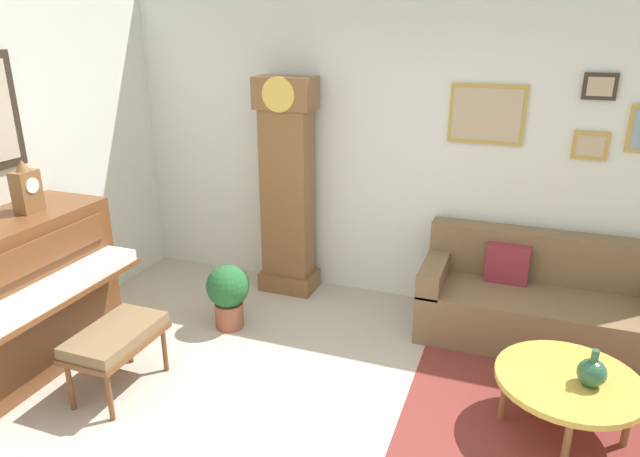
# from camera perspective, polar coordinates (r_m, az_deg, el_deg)

# --- Properties ---
(wall_back) EXTENTS (5.30, 0.13, 2.80)m
(wall_back) POSITION_cam_1_polar(r_m,az_deg,el_deg) (5.10, 7.91, 8.04)
(wall_back) COLOR silver
(wall_back) RESTS_ON ground_plane
(area_rug) EXTENTS (2.10, 1.50, 0.01)m
(area_rug) POSITION_cam_1_polar(r_m,az_deg,el_deg) (4.15, 23.96, -18.02)
(area_rug) COLOR maroon
(area_rug) RESTS_ON ground_plane
(piano) EXTENTS (0.87, 1.44, 1.17)m
(piano) POSITION_cam_1_polar(r_m,az_deg,el_deg) (4.64, -28.21, -6.08)
(piano) COLOR brown
(piano) RESTS_ON ground_plane
(piano_bench) EXTENTS (0.42, 0.70, 0.48)m
(piano_bench) POSITION_cam_1_polar(r_m,az_deg,el_deg) (4.19, -19.93, -10.43)
(piano_bench) COLOR brown
(piano_bench) RESTS_ON ground_plane
(grandfather_clock) EXTENTS (0.52, 0.34, 2.03)m
(grandfather_clock) POSITION_cam_1_polar(r_m,az_deg,el_deg) (5.23, -3.29, 3.55)
(grandfather_clock) COLOR brown
(grandfather_clock) RESTS_ON ground_plane
(couch) EXTENTS (1.90, 0.80, 0.84)m
(couch) POSITION_cam_1_polar(r_m,az_deg,el_deg) (4.94, 21.43, -7.03)
(couch) COLOR brown
(couch) RESTS_ON ground_plane
(coffee_table) EXTENTS (0.88, 0.88, 0.40)m
(coffee_table) POSITION_cam_1_polar(r_m,az_deg,el_deg) (3.90, 23.84, -13.99)
(coffee_table) COLOR gold
(coffee_table) RESTS_ON ground_plane
(mantel_clock) EXTENTS (0.13, 0.18, 0.38)m
(mantel_clock) POSITION_cam_1_polar(r_m,az_deg,el_deg) (4.54, -27.56, 3.60)
(mantel_clock) COLOR brown
(mantel_clock) RESTS_ON piano
(green_jug) EXTENTS (0.17, 0.17, 0.24)m
(green_jug) POSITION_cam_1_polar(r_m,az_deg,el_deg) (3.82, 25.79, -12.98)
(green_jug) COLOR #234C33
(green_jug) RESTS_ON coffee_table
(potted_plant) EXTENTS (0.36, 0.36, 0.56)m
(potted_plant) POSITION_cam_1_polar(r_m,az_deg,el_deg) (4.82, -9.28, -6.39)
(potted_plant) COLOR #935138
(potted_plant) RESTS_ON ground_plane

